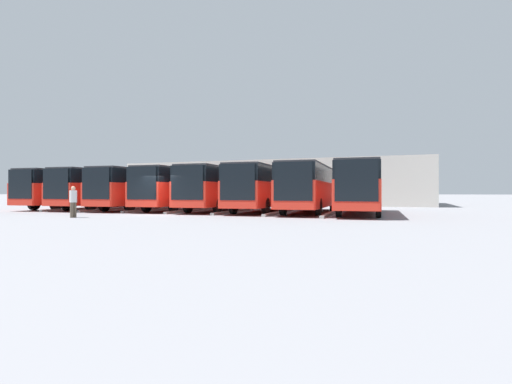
% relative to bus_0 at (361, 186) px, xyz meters
% --- Properties ---
extents(ground_plane, '(600.00, 600.00, 0.00)m').
position_rel_bus_0_xyz_m(ground_plane, '(12.14, 5.48, -1.81)').
color(ground_plane, gray).
extents(bus_0, '(3.20, 12.20, 3.24)m').
position_rel_bus_0_xyz_m(bus_0, '(0.00, 0.00, 0.00)').
color(bus_0, red).
rests_on(bus_0, ground_plane).
extents(curb_divider_0, '(0.70, 7.71, 0.15)m').
position_rel_bus_0_xyz_m(curb_divider_0, '(1.74, 1.79, -1.74)').
color(curb_divider_0, '#9E9E99').
rests_on(curb_divider_0, ground_plane).
extents(bus_1, '(3.20, 12.20, 3.24)m').
position_rel_bus_0_xyz_m(bus_1, '(3.47, -0.42, 0.00)').
color(bus_1, red).
rests_on(bus_1, ground_plane).
extents(curb_divider_1, '(0.70, 7.71, 0.15)m').
position_rel_bus_0_xyz_m(curb_divider_1, '(5.20, 1.37, -1.74)').
color(curb_divider_1, '#9E9E99').
rests_on(curb_divider_1, ground_plane).
extents(bus_2, '(3.20, 12.20, 3.24)m').
position_rel_bus_0_xyz_m(bus_2, '(6.94, -0.71, 0.00)').
color(bus_2, red).
rests_on(bus_2, ground_plane).
extents(curb_divider_2, '(0.70, 7.71, 0.15)m').
position_rel_bus_0_xyz_m(curb_divider_2, '(8.67, 1.08, -1.74)').
color(curb_divider_2, '#9E9E99').
rests_on(curb_divider_2, ground_plane).
extents(bus_3, '(3.20, 12.20, 3.24)m').
position_rel_bus_0_xyz_m(bus_3, '(10.41, -0.83, 0.00)').
color(bus_3, red).
rests_on(bus_3, ground_plane).
extents(curb_divider_3, '(0.70, 7.71, 0.15)m').
position_rel_bus_0_xyz_m(curb_divider_3, '(12.14, 0.96, -1.74)').
color(curb_divider_3, '#9E9E99').
rests_on(curb_divider_3, ground_plane).
extents(bus_4, '(3.20, 12.20, 3.24)m').
position_rel_bus_0_xyz_m(bus_4, '(13.87, -0.92, 0.00)').
color(bus_4, red).
rests_on(bus_4, ground_plane).
extents(curb_divider_4, '(0.70, 7.71, 0.15)m').
position_rel_bus_0_xyz_m(curb_divider_4, '(15.61, 0.87, -1.74)').
color(curb_divider_4, '#9E9E99').
rests_on(curb_divider_4, ground_plane).
extents(bus_5, '(3.20, 12.20, 3.24)m').
position_rel_bus_0_xyz_m(bus_5, '(17.34, -0.58, 0.00)').
color(bus_5, red).
rests_on(bus_5, ground_plane).
extents(curb_divider_5, '(0.70, 7.71, 0.15)m').
position_rel_bus_0_xyz_m(curb_divider_5, '(19.08, 1.21, -1.74)').
color(curb_divider_5, '#9E9E99').
rests_on(curb_divider_5, ground_plane).
extents(bus_6, '(3.20, 12.20, 3.24)m').
position_rel_bus_0_xyz_m(bus_6, '(20.81, -0.47, 0.00)').
color(bus_6, red).
rests_on(bus_6, ground_plane).
extents(curb_divider_6, '(0.70, 7.71, 0.15)m').
position_rel_bus_0_xyz_m(curb_divider_6, '(22.55, 1.31, -1.74)').
color(curb_divider_6, '#9E9E99').
rests_on(curb_divider_6, ground_plane).
extents(bus_7, '(3.20, 12.20, 3.24)m').
position_rel_bus_0_xyz_m(bus_7, '(24.28, -0.48, 0.00)').
color(bus_7, red).
rests_on(bus_7, ground_plane).
extents(pedestrian, '(0.42, 0.43, 1.77)m').
position_rel_bus_0_xyz_m(pedestrian, '(14.79, 9.55, -0.86)').
color(pedestrian, brown).
rests_on(pedestrian, ground_plane).
extents(station_building, '(35.66, 16.90, 5.04)m').
position_rel_bus_0_xyz_m(station_building, '(12.14, -21.21, 0.73)').
color(station_building, beige).
rests_on(station_building, ground_plane).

